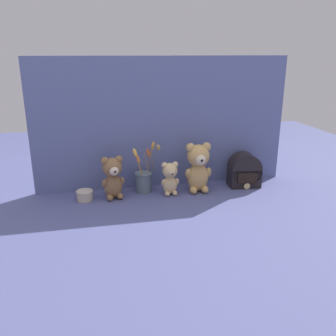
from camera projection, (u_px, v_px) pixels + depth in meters
ground_plane at (169, 194)px, 2.11m from camera, size 4.00×4.00×0.00m
backdrop_wall at (163, 124)px, 2.14m from camera, size 1.55×0.02×0.79m
teddy_bear_large at (198, 166)px, 2.12m from camera, size 0.16×0.15×0.30m
teddy_bear_medium at (113, 177)px, 2.02m from camera, size 0.14×0.13×0.25m
teddy_bear_small at (170, 178)px, 2.08m from camera, size 0.11×0.10×0.20m
flower_vase at (144, 179)px, 2.13m from camera, size 0.18×0.13×0.31m
vintage_radio at (244, 172)px, 2.22m from camera, size 0.20×0.14×0.21m
decorative_tin_tall at (85, 195)px, 2.02m from camera, size 0.09×0.09×0.06m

